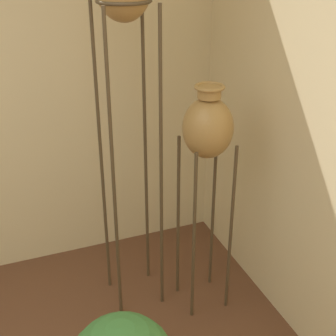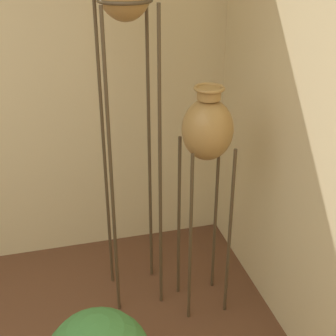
# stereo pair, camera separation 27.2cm
# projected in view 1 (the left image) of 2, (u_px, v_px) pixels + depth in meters

# --- Properties ---
(vase_stand_medium) EXTENTS (0.29, 0.29, 1.46)m
(vase_stand_medium) POSITION_uv_depth(u_px,v_px,m) (208.00, 133.00, 2.60)
(vase_stand_medium) COLOR #473823
(vase_stand_medium) RESTS_ON ground_plane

